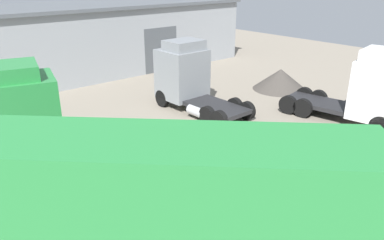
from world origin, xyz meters
name	(u,v)px	position (x,y,z in m)	size (l,w,h in m)	color
ground_plane	(220,153)	(0.00, 0.00, 0.00)	(60.00, 60.00, 0.00)	gray
warehouse_building	(58,42)	(0.00, 18.02, 2.71)	(32.01, 8.54, 5.41)	#93999E
tractor_unit_white	(370,90)	(8.35, -2.64, 1.96)	(3.47, 6.51, 4.15)	silver
container_trailer_green	(177,195)	(-6.21, -4.67, 2.62)	(9.05, 8.98, 4.14)	#28843D
tractor_unit_grey	(187,77)	(2.88, 5.86, 1.91)	(2.60, 6.07, 4.05)	gray
tractor_unit_green	(17,120)	(-7.25, 4.57, 2.10)	(6.61, 3.97, 4.43)	#28843D
gravel_pile	(280,79)	(10.23, 4.43, 0.73)	(3.76, 3.76, 1.46)	#423D38
traffic_cone	(300,170)	(0.98, -3.62, 0.25)	(0.40, 0.40, 0.55)	black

